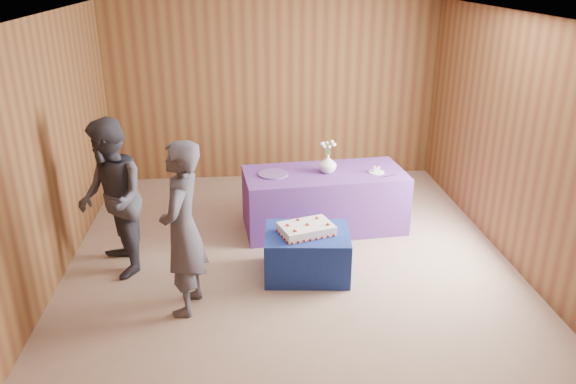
{
  "coord_description": "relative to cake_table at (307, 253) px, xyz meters",
  "views": [
    {
      "loc": [
        -0.51,
        -5.46,
        3.17
      ],
      "look_at": [
        -0.03,
        0.1,
        0.89
      ],
      "focal_mm": 35.0,
      "sensor_mm": 36.0,
      "label": 1
    }
  ],
  "objects": [
    {
      "name": "flower_spray",
      "position": [
        0.39,
        1.16,
        0.86
      ],
      "size": [
        0.2,
        0.2,
        0.15
      ],
      "color": "#28642B",
      "rests_on": "vase"
    },
    {
      "name": "plate",
      "position": [
        0.99,
        1.09,
        0.51
      ],
      "size": [
        0.2,
        0.2,
        0.01
      ],
      "primitive_type": "cylinder",
      "rotation": [
        0.0,
        0.0,
        -0.06
      ],
      "color": "silver",
      "rests_on": "serving_table"
    },
    {
      "name": "sheet_cake",
      "position": [
        -0.01,
        -0.01,
        0.3
      ],
      "size": [
        0.66,
        0.54,
        0.13
      ],
      "rotation": [
        0.0,
        0.0,
        0.31
      ],
      "color": "white",
      "rests_on": "cake_table"
    },
    {
      "name": "cake_table",
      "position": [
        0.0,
        0.0,
        0.0
      ],
      "size": [
        0.96,
        0.78,
        0.5
      ],
      "primitive_type": "cube",
      "rotation": [
        0.0,
        0.0,
        -0.09
      ],
      "color": "navy",
      "rests_on": "ground"
    },
    {
      "name": "guest_left",
      "position": [
        -1.24,
        -0.55,
        0.61
      ],
      "size": [
        0.52,
        0.7,
        1.72
      ],
      "primitive_type": "imported",
      "rotation": [
        0.0,
        0.0,
        -1.76
      ],
      "color": "#3D3B46",
      "rests_on": "ground"
    },
    {
      "name": "knife",
      "position": [
        1.09,
        0.94,
        0.5
      ],
      "size": [
        0.25,
        0.12,
        0.0
      ],
      "primitive_type": "cube",
      "rotation": [
        0.0,
        0.0,
        0.39
      ],
      "color": "#AFAFB3",
      "rests_on": "serving_table"
    },
    {
      "name": "room_shell",
      "position": [
        -0.16,
        0.12,
        1.55
      ],
      "size": [
        5.04,
        6.04,
        2.72
      ],
      "color": "brown",
      "rests_on": "ground"
    },
    {
      "name": "cake_slice",
      "position": [
        0.99,
        1.09,
        0.55
      ],
      "size": [
        0.09,
        0.08,
        0.09
      ],
      "rotation": [
        0.0,
        0.0,
        -0.18
      ],
      "color": "white",
      "rests_on": "plate"
    },
    {
      "name": "platter",
      "position": [
        -0.29,
        1.13,
        0.51
      ],
      "size": [
        0.48,
        0.48,
        0.02
      ],
      "primitive_type": "cylinder",
      "rotation": [
        0.0,
        0.0,
        0.39
      ],
      "color": "#62468C",
      "rests_on": "serving_table"
    },
    {
      "name": "guest_right",
      "position": [
        -2.05,
        0.25,
        0.61
      ],
      "size": [
        0.92,
        1.02,
        1.72
      ],
      "primitive_type": "imported",
      "rotation": [
        0.0,
        0.0,
        -1.18
      ],
      "color": "#32323C",
      "rests_on": "ground"
    },
    {
      "name": "ground",
      "position": [
        -0.16,
        0.12,
        -0.25
      ],
      "size": [
        6.0,
        6.0,
        0.0
      ],
      "primitive_type": "plane",
      "color": "gray",
      "rests_on": "ground"
    },
    {
      "name": "serving_table",
      "position": [
        0.35,
        1.16,
        0.12
      ],
      "size": [
        2.07,
        1.07,
        0.75
      ],
      "primitive_type": "cube",
      "rotation": [
        0.0,
        0.0,
        0.09
      ],
      "color": "#633085",
      "rests_on": "ground"
    },
    {
      "name": "vase",
      "position": [
        0.39,
        1.16,
        0.62
      ],
      "size": [
        0.25,
        0.25,
        0.23
      ],
      "primitive_type": "imported",
      "rotation": [
        0.0,
        0.0,
        0.14
      ],
      "color": "silver",
      "rests_on": "serving_table"
    }
  ]
}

